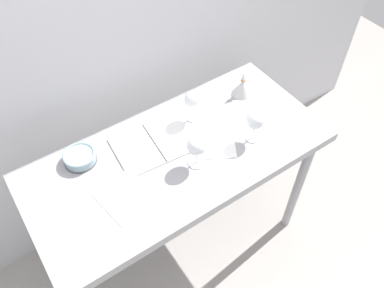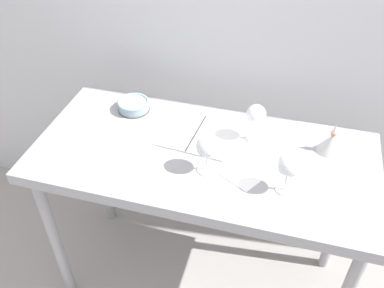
% 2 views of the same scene
% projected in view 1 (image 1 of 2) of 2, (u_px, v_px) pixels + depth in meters
% --- Properties ---
extents(ground_plane, '(6.00, 6.00, 0.00)m').
position_uv_depth(ground_plane, '(181.00, 243.00, 2.49)').
color(ground_plane, '#9E9994').
extents(back_wall, '(3.80, 0.04, 2.60)m').
position_uv_depth(back_wall, '(115.00, 26.00, 1.77)').
color(back_wall, silver).
rests_on(back_wall, ground_plane).
extents(steel_counter, '(1.40, 0.65, 0.90)m').
position_uv_depth(steel_counter, '(179.00, 167.00, 1.89)').
color(steel_counter, '#97979C').
rests_on(steel_counter, ground_plane).
extents(wine_glass_near_right, '(0.09, 0.09, 0.17)m').
position_uv_depth(wine_glass_near_right, '(255.00, 120.00, 1.77)').
color(wine_glass_near_right, white).
rests_on(wine_glass_near_right, steel_counter).
extents(wine_glass_near_center, '(0.09, 0.09, 0.16)m').
position_uv_depth(wine_glass_near_center, '(197.00, 146.00, 1.68)').
color(wine_glass_near_center, white).
rests_on(wine_glass_near_center, steel_counter).
extents(wine_glass_far_right, '(0.08, 0.08, 0.17)m').
position_uv_depth(wine_glass_far_right, '(193.00, 100.00, 1.86)').
color(wine_glass_far_right, white).
rests_on(wine_glass_far_right, steel_counter).
extents(open_notebook, '(0.38, 0.29, 0.01)m').
position_uv_depth(open_notebook, '(154.00, 143.00, 1.84)').
color(open_notebook, white).
rests_on(open_notebook, steel_counter).
extents(tasting_sheet_upper, '(0.23, 0.25, 0.00)m').
position_uv_depth(tasting_sheet_upper, '(126.00, 196.00, 1.65)').
color(tasting_sheet_upper, white).
rests_on(tasting_sheet_upper, steel_counter).
extents(tasting_sheet_lower, '(0.29, 0.33, 0.00)m').
position_uv_depth(tasting_sheet_lower, '(215.00, 135.00, 1.87)').
color(tasting_sheet_lower, white).
rests_on(tasting_sheet_lower, steel_counter).
extents(tasting_bowl, '(0.15, 0.15, 0.05)m').
position_uv_depth(tasting_bowl, '(80.00, 157.00, 1.76)').
color(tasting_bowl, '#4C4C4C').
rests_on(tasting_bowl, steel_counter).
extents(decanter_funnel, '(0.11, 0.11, 0.14)m').
position_uv_depth(decanter_funnel, '(242.00, 87.00, 2.03)').
color(decanter_funnel, silver).
rests_on(decanter_funnel, steel_counter).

